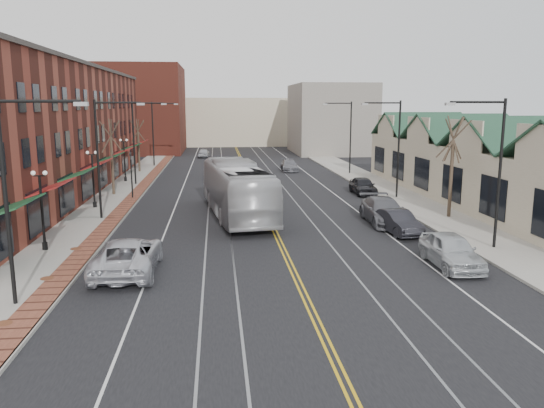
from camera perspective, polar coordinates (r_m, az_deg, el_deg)
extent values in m
plane|color=black|center=(22.37, 3.52, -9.85)|extent=(160.00, 160.00, 0.00)
cube|color=gray|center=(42.25, -17.44, -0.40)|extent=(4.00, 120.00, 0.15)
cube|color=gray|center=(44.21, 14.69, 0.21)|extent=(4.00, 120.00, 0.15)
cube|color=maroon|center=(50.16, -24.13, 7.09)|extent=(10.00, 50.00, 11.00)
cube|color=#B7AB8C|center=(46.33, 21.79, 3.05)|extent=(8.00, 36.00, 4.60)
cube|color=maroon|center=(91.52, -14.02, 9.84)|extent=(14.00, 18.00, 14.00)
cube|color=#B7AB8C|center=(105.77, -4.11, 8.85)|extent=(22.00, 14.00, 9.00)
cube|color=slate|center=(87.67, 6.31, 9.09)|extent=(12.00, 16.00, 11.00)
cylinder|color=black|center=(22.45, -26.69, 0.07)|extent=(0.16, 0.16, 8.00)
cylinder|color=black|center=(21.65, -23.77, 10.09)|extent=(3.00, 0.12, 0.12)
cube|color=#999999|center=(21.25, -19.84, 10.09)|extent=(0.50, 0.25, 0.15)
cylinder|color=black|center=(37.70, -18.22, 4.53)|extent=(0.16, 0.16, 8.00)
cylinder|color=black|center=(37.23, -16.27, 10.43)|extent=(3.00, 0.12, 0.12)
cube|color=#999999|center=(36.99, -13.94, 10.39)|extent=(0.50, 0.25, 0.15)
cylinder|color=black|center=(53.39, -14.64, 6.38)|extent=(0.16, 0.16, 8.00)
cylinder|color=black|center=(53.05, -13.21, 10.53)|extent=(3.00, 0.12, 0.12)
cube|color=#999999|center=(52.89, -11.57, 10.48)|extent=(0.50, 0.25, 0.15)
cylinder|color=black|center=(69.22, -12.69, 7.37)|extent=(0.16, 0.16, 8.00)
cylinder|color=black|center=(68.96, -11.56, 10.56)|extent=(3.00, 0.12, 0.12)
cube|color=#999999|center=(68.84, -10.29, 10.52)|extent=(0.50, 0.25, 0.15)
cylinder|color=black|center=(30.82, 23.28, 2.94)|extent=(0.16, 0.16, 8.00)
cylinder|color=black|center=(29.89, 21.28, 10.18)|extent=(3.00, 0.12, 0.12)
cube|color=#999999|center=(29.24, 18.60, 10.16)|extent=(0.50, 0.25, 0.15)
cylinder|color=black|center=(45.37, 13.45, 5.73)|extent=(0.16, 0.16, 8.00)
cylinder|color=black|center=(44.75, 11.82, 10.60)|extent=(3.00, 0.12, 0.12)
cube|color=#999999|center=(44.32, 9.94, 10.54)|extent=(0.50, 0.25, 0.15)
cylinder|color=black|center=(60.66, 8.44, 7.08)|extent=(0.16, 0.16, 8.00)
cylinder|color=black|center=(60.20, 7.14, 10.71)|extent=(3.00, 0.12, 0.12)
cube|color=#999999|center=(59.88, 5.71, 10.64)|extent=(0.50, 0.25, 0.15)
cylinder|color=black|center=(31.04, -23.23, -4.17)|extent=(0.28, 0.28, 0.40)
cylinder|color=black|center=(30.66, -23.47, -0.91)|extent=(0.14, 0.14, 4.00)
cube|color=black|center=(30.35, -23.75, 2.79)|extent=(0.60, 0.06, 0.06)
sphere|color=white|center=(30.42, -24.31, 3.05)|extent=(0.24, 0.24, 0.24)
sphere|color=white|center=(30.24, -23.23, 3.09)|extent=(0.24, 0.24, 0.24)
cylinder|color=black|center=(42.37, -18.52, -0.06)|extent=(0.28, 0.28, 0.40)
cylinder|color=black|center=(42.09, -18.66, 2.35)|extent=(0.14, 0.14, 4.00)
cube|color=black|center=(41.87, -18.83, 5.06)|extent=(0.60, 0.06, 0.06)
sphere|color=white|center=(41.92, -19.24, 5.25)|extent=(0.24, 0.24, 0.24)
sphere|color=white|center=(41.79, -18.44, 5.28)|extent=(0.24, 0.24, 0.24)
cylinder|color=black|center=(55.94, -15.48, 2.60)|extent=(0.28, 0.28, 0.40)
cylinder|color=black|center=(55.73, -15.57, 4.43)|extent=(0.14, 0.14, 4.00)
cube|color=black|center=(55.56, -15.67, 6.48)|extent=(0.60, 0.06, 0.06)
sphere|color=white|center=(55.60, -15.99, 6.62)|extent=(0.24, 0.24, 0.24)
sphere|color=white|center=(55.50, -15.37, 6.65)|extent=(0.24, 0.24, 0.24)
cylinder|color=#382B21|center=(47.80, -16.80, 3.93)|extent=(0.24, 0.24, 4.90)
cylinder|color=#382B21|center=(47.59, -16.96, 6.98)|extent=(0.58, 1.37, 2.90)
cylinder|color=#382B21|center=(47.59, -16.96, 6.98)|extent=(1.60, 0.66, 2.78)
cylinder|color=#382B21|center=(47.59, -16.96, 6.98)|extent=(0.53, 1.23, 2.96)
cylinder|color=#382B21|center=(47.59, -16.96, 6.98)|extent=(1.69, 1.03, 2.64)
cylinder|color=#382B21|center=(47.59, -16.96, 6.98)|extent=(1.78, 1.29, 2.48)
cylinder|color=#382B21|center=(63.53, -14.14, 5.47)|extent=(0.24, 0.24, 4.55)
cylinder|color=#382B21|center=(63.37, -14.24, 7.61)|extent=(0.55, 1.28, 2.69)
cylinder|color=#382B21|center=(63.37, -14.24, 7.61)|extent=(1.49, 0.62, 2.58)
cylinder|color=#382B21|center=(63.37, -14.24, 7.61)|extent=(0.50, 1.15, 2.75)
cylinder|color=#382B21|center=(63.37, -14.24, 7.61)|extent=(1.57, 0.97, 2.45)
cylinder|color=#382B21|center=(63.37, -14.24, 7.61)|extent=(1.66, 1.20, 2.30)
cylinder|color=#382B21|center=(38.51, 18.69, 2.56)|extent=(0.24, 0.24, 5.25)
cylinder|color=#382B21|center=(38.25, 18.93, 6.60)|extent=(0.61, 1.46, 3.10)
cylinder|color=#382B21|center=(38.25, 18.93, 6.60)|extent=(1.70, 0.70, 2.97)
cylinder|color=#382B21|center=(38.25, 18.93, 6.60)|extent=(0.56, 1.31, 3.17)
cylinder|color=#382B21|center=(38.25, 18.93, 6.60)|extent=(1.80, 1.10, 2.82)
cylinder|color=#382B21|center=(38.25, 18.93, 6.60)|extent=(1.90, 1.37, 2.65)
cylinder|color=#592D19|center=(21.59, -26.91, -11.37)|extent=(0.60, 0.60, 0.02)
cylinder|color=#592D19|center=(26.03, -23.03, -7.36)|extent=(0.60, 0.60, 0.02)
cylinder|color=#592D19|center=(30.65, -20.34, -4.52)|extent=(0.60, 0.60, 0.02)
cylinder|color=black|center=(45.62, -14.86, 2.65)|extent=(0.12, 0.12, 3.20)
imported|color=black|center=(45.42, -14.96, 4.84)|extent=(0.18, 0.15, 0.90)
imported|color=#B8B8BA|center=(37.39, -3.78, 1.54)|extent=(4.93, 14.04, 3.83)
imported|color=silver|center=(25.91, -15.26, -5.37)|extent=(2.82, 6.08, 1.69)
imported|color=silver|center=(27.38, 18.71, -4.75)|extent=(2.09, 4.89, 1.65)
imported|color=black|center=(33.49, 13.40, -1.89)|extent=(2.02, 4.50, 1.43)
imported|color=#595A60|center=(36.08, 11.94, -0.74)|extent=(2.56, 5.88, 1.68)
imported|color=black|center=(47.49, 9.77, 1.95)|extent=(1.83, 4.45, 1.51)
imported|color=black|center=(58.17, -5.51, 3.62)|extent=(1.82, 4.58, 1.48)
imported|color=slate|center=(63.31, 1.88, 4.17)|extent=(2.05, 4.67, 1.34)
imported|color=#AEB1B5|center=(80.21, -7.34, 5.47)|extent=(1.89, 4.10, 1.36)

